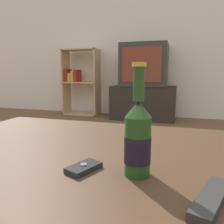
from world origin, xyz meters
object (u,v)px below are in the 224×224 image
television (144,65)px  bookshelf (79,81)px  beer_bottle (138,138)px  cell_phone (84,168)px  remote_control (211,199)px  tv_stand (143,103)px

television → bookshelf: television is taller
beer_bottle → cell_phone: bearing=-174.0°
bookshelf → remote_control: (1.67, -2.99, -0.12)m
television → tv_stand: bearing=90.0°
cell_phone → beer_bottle: bearing=28.9°
tv_stand → cell_phone: tv_stand is taller
television → cell_phone: 2.85m
bookshelf → remote_control: bearing=-60.8°
tv_stand → bookshelf: 1.15m
bookshelf → remote_control: 3.42m
remote_control → bookshelf: bearing=140.0°
beer_bottle → tv_stand: bearing=98.2°
remote_control → tv_stand: bearing=121.8°
beer_bottle → remote_control: beer_bottle is taller
television → cell_phone: size_ratio=6.46×
cell_phone → remote_control: size_ratio=0.62×
remote_control → television: bearing=121.8°
tv_stand → cell_phone: 2.84m
television → cell_phone: (0.27, -2.82, -0.37)m
television → beer_bottle: television is taller
tv_stand → bookshelf: bearing=175.0°
tv_stand → beer_bottle: bearing=-81.8°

